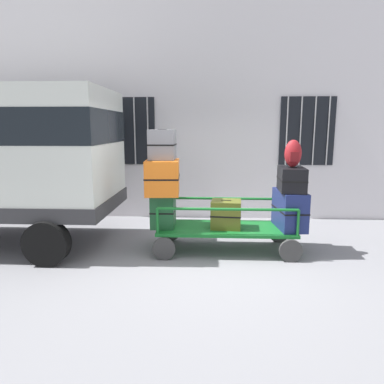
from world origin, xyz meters
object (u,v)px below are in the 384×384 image
at_px(suitcase_center_bottom, 290,209).
at_px(backpack, 293,154).
at_px(suitcase_midleft_bottom, 226,214).
at_px(suitcase_left_bottom, 163,210).
at_px(suitcase_left_top, 162,145).
at_px(suitcase_left_middle, 163,177).
at_px(luggage_cart, 226,231).
at_px(suitcase_center_middle, 292,179).

xyz_separation_m(suitcase_center_bottom, backpack, (-0.00, -0.06, 0.94)).
bearing_deg(suitcase_center_bottom, suitcase_midleft_bottom, -177.25).
distance_m(suitcase_left_bottom, suitcase_left_top, 1.11).
relative_size(suitcase_left_bottom, suitcase_midleft_bottom, 1.06).
height_order(suitcase_left_middle, suitcase_center_bottom, suitcase_left_middle).
xyz_separation_m(suitcase_left_middle, backpack, (2.12, -0.01, 0.40)).
distance_m(suitcase_left_bottom, suitcase_center_bottom, 2.13).
relative_size(luggage_cart, backpack, 5.36).
height_order(suitcase_left_top, suitcase_center_middle, suitcase_left_top).
bearing_deg(suitcase_left_bottom, suitcase_midleft_bottom, -1.92).
distance_m(suitcase_center_bottom, backpack, 0.94).
bearing_deg(suitcase_center_middle, suitcase_left_bottom, 179.55).
distance_m(suitcase_left_bottom, suitcase_left_middle, 0.57).
bearing_deg(suitcase_midleft_bottom, suitcase_left_top, 178.09).
xyz_separation_m(luggage_cart, suitcase_left_middle, (-1.06, -0.04, 0.92)).
bearing_deg(suitcase_midleft_bottom, suitcase_center_middle, 1.02).
bearing_deg(suitcase_left_top, suitcase_left_bottom, 90.00).
bearing_deg(luggage_cart, suitcase_midleft_bottom, -90.00).
distance_m(suitcase_left_middle, backpack, 2.16).
xyz_separation_m(luggage_cart, suitcase_left_bottom, (-1.06, -0.00, 0.35)).
relative_size(suitcase_left_middle, suitcase_center_bottom, 0.84).
height_order(luggage_cart, suitcase_left_top, suitcase_left_top).
height_order(suitcase_left_bottom, suitcase_center_bottom, suitcase_center_bottom).
height_order(suitcase_center_middle, backpack, backpack).
bearing_deg(suitcase_center_middle, suitcase_midleft_bottom, -178.98).
xyz_separation_m(suitcase_left_middle, suitcase_center_bottom, (2.13, 0.05, -0.54)).
height_order(luggage_cart, suitcase_midleft_bottom, suitcase_midleft_bottom).
distance_m(luggage_cart, suitcase_midleft_bottom, 0.31).
bearing_deg(suitcase_left_bottom, suitcase_left_middle, -90.00).
relative_size(suitcase_midleft_bottom, suitcase_center_bottom, 0.64).
height_order(suitcase_midleft_bottom, backpack, backpack).
xyz_separation_m(luggage_cart, suitcase_center_bottom, (1.06, 0.01, 0.39)).
relative_size(suitcase_left_bottom, suitcase_left_middle, 0.80).
bearing_deg(suitcase_left_top, luggage_cart, 0.07).
relative_size(suitcase_left_middle, suitcase_center_middle, 1.01).
height_order(luggage_cart, suitcase_left_middle, suitcase_left_middle).
bearing_deg(suitcase_left_top, suitcase_center_middle, -0.44).
bearing_deg(suitcase_center_bottom, suitcase_left_bottom, -179.58).
xyz_separation_m(suitcase_center_bottom, suitcase_center_middle, (0.00, -0.03, 0.52)).
bearing_deg(suitcase_left_top, suitcase_left_middle, -90.00).
bearing_deg(suitcase_center_middle, backpack, -96.57).
distance_m(luggage_cart, backpack, 1.70).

